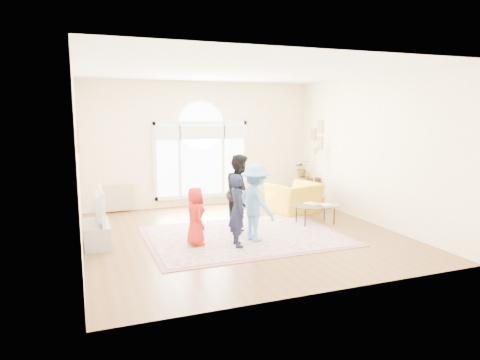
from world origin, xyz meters
name	(u,v)px	position (x,y,z in m)	size (l,w,h in m)	color
ground	(242,234)	(0.00, 0.00, 0.00)	(6.00, 6.00, 0.00)	brown
room_shell	(203,146)	(0.01, 2.83, 1.57)	(6.00, 6.00, 6.00)	#FDF0C9
area_rug	(245,236)	(0.00, -0.15, 0.01)	(3.60, 2.60, 0.02)	#C1A993
rug_border	(245,236)	(0.00, -0.15, 0.01)	(3.80, 2.80, 0.01)	#955B60
tv_console	(97,234)	(-2.75, 0.30, 0.21)	(0.45, 1.00, 0.42)	#9B9FA4
television	(96,206)	(-2.74, 0.30, 0.74)	(0.17, 1.11, 0.64)	black
coffee_table	(315,206)	(1.80, 0.22, 0.40)	(1.13, 0.73, 0.54)	silver
armchair	(295,198)	(1.88, 1.33, 0.36)	(1.12, 0.98, 0.73)	gold
side_cabinet	(309,190)	(2.78, 2.21, 0.35)	(0.40, 0.50, 0.70)	black
floor_lamp	(315,157)	(2.70, 1.83, 1.28)	(0.28, 0.28, 1.51)	black
plant_pedestal	(302,189)	(2.70, 2.48, 0.35)	(0.20, 0.20, 0.70)	white
potted_plant	(302,168)	(2.70, 2.48, 0.92)	(0.39, 0.34, 0.44)	#33722D
leaning_picture	(117,212)	(-2.18, 2.90, 0.00)	(0.80, 0.05, 0.62)	tan
child_red	(195,216)	(-1.05, -0.38, 0.55)	(0.52, 0.34, 1.07)	red
child_navy	(238,210)	(-0.36, -0.70, 0.68)	(0.48, 0.32, 1.32)	#141A33
child_black	(240,192)	(0.09, 0.36, 0.80)	(0.76, 0.59, 1.56)	black
child_blue	(256,203)	(0.08, -0.49, 0.75)	(0.94, 0.54, 1.45)	#5C9ADE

